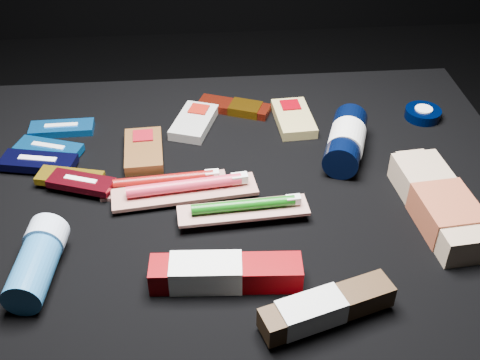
{
  "coord_description": "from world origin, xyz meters",
  "views": [
    {
      "loc": [
        -0.05,
        -0.74,
        1.01
      ],
      "look_at": [
        0.01,
        0.01,
        0.42
      ],
      "focal_mm": 45.0,
      "sensor_mm": 36.0,
      "label": 1
    }
  ],
  "objects": [
    {
      "name": "luna_bar_0",
      "position": [
        -0.3,
        0.21,
        0.41
      ],
      "size": [
        0.12,
        0.05,
        0.02
      ],
      "rotation": [
        0.0,
        0.0,
        0.02
      ],
      "color": "blue",
      "rests_on": "cloth_table"
    },
    {
      "name": "deodorant_stick",
      "position": [
        -0.27,
        -0.15,
        0.43
      ],
      "size": [
        0.07,
        0.14,
        0.06
      ],
      "rotation": [
        0.0,
        0.0,
        -0.11
      ],
      "color": "#23629A",
      "rests_on": "cloth_table"
    },
    {
      "name": "bodywash_bottle",
      "position": [
        0.31,
        -0.08,
        0.42
      ],
      "size": [
        0.1,
        0.23,
        0.05
      ],
      "rotation": [
        0.0,
        0.0,
        0.09
      ],
      "color": "tan",
      "rests_on": "cloth_table"
    },
    {
      "name": "luna_bar_4",
      "position": [
        -0.24,
        0.03,
        0.42
      ],
      "size": [
        0.11,
        0.07,
        0.01
      ],
      "rotation": [
        0.0,
        0.0,
        -0.35
      ],
      "color": "maroon",
      "rests_on": "cloth_table"
    },
    {
      "name": "cream_tin_lower",
      "position": [
        0.31,
        0.01,
        0.41
      ],
      "size": [
        0.07,
        0.07,
        0.02
      ],
      "rotation": [
        0.0,
        0.0,
        0.14
      ],
      "color": "black",
      "rests_on": "cloth_table"
    },
    {
      "name": "luna_bar_3",
      "position": [
        -0.26,
        0.05,
        0.41
      ],
      "size": [
        0.11,
        0.06,
        0.01
      ],
      "rotation": [
        0.0,
        0.0,
        -0.25
      ],
      "color": "#C09418",
      "rests_on": "cloth_table"
    },
    {
      "name": "toothbrush_pack_2",
      "position": [
        0.02,
        -0.06,
        0.42
      ],
      "size": [
        0.2,
        0.06,
        0.02
      ],
      "rotation": [
        0.0,
        0.0,
        0.07
      ],
      "color": "silver",
      "rests_on": "cloth_table"
    },
    {
      "name": "clif_bar_0",
      "position": [
        -0.14,
        0.12,
        0.41
      ],
      "size": [
        0.07,
        0.12,
        0.02
      ],
      "rotation": [
        0.0,
        0.0,
        0.05
      ],
      "color": "#583416",
      "rests_on": "cloth_table"
    },
    {
      "name": "lotion_bottle",
      "position": [
        0.2,
        0.09,
        0.43
      ],
      "size": [
        0.11,
        0.19,
        0.06
      ],
      "rotation": [
        0.0,
        0.0,
        -0.34
      ],
      "color": "black",
      "rests_on": "cloth_table"
    },
    {
      "name": "cream_tin_upper",
      "position": [
        0.38,
        0.2,
        0.41
      ],
      "size": [
        0.07,
        0.07,
        0.02
      ],
      "rotation": [
        0.0,
        0.0,
        0.4
      ],
      "color": "black",
      "rests_on": "cloth_table"
    },
    {
      "name": "clif_bar_2",
      "position": [
        0.13,
        0.21,
        0.41
      ],
      "size": [
        0.07,
        0.12,
        0.02
      ],
      "rotation": [
        0.0,
        0.0,
        0.06
      ],
      "color": "tan",
      "rests_on": "cloth_table"
    },
    {
      "name": "luna_bar_1",
      "position": [
        -0.31,
        0.14,
        0.41
      ],
      "size": [
        0.12,
        0.08,
        0.02
      ],
      "rotation": [
        0.0,
        0.0,
        -0.33
      ],
      "color": "#0D61B6",
      "rests_on": "cloth_table"
    },
    {
      "name": "luna_bar_2",
      "position": [
        -0.32,
        0.1,
        0.41
      ],
      "size": [
        0.13,
        0.07,
        0.02
      ],
      "rotation": [
        0.0,
        0.0,
        -0.21
      ],
      "color": "black",
      "rests_on": "cloth_table"
    },
    {
      "name": "cloth_table",
      "position": [
        0.0,
        0.0,
        0.2
      ],
      "size": [
        0.98,
        0.78,
        0.4
      ],
      "primitive_type": "cube",
      "color": "black",
      "rests_on": "ground"
    },
    {
      "name": "toothpaste_carton_green",
      "position": [
        0.09,
        -0.26,
        0.42
      ],
      "size": [
        0.18,
        0.09,
        0.03
      ],
      "rotation": [
        0.0,
        0.0,
        0.31
      ],
      "color": "#372412",
      "rests_on": "cloth_table"
    },
    {
      "name": "clif_bar_1",
      "position": [
        -0.05,
        0.21,
        0.41
      ],
      "size": [
        0.1,
        0.13,
        0.02
      ],
      "rotation": [
        0.0,
        0.0,
        -0.34
      ],
      "color": "#A2A19A",
      "rests_on": "cloth_table"
    },
    {
      "name": "toothbrush_pack_0",
      "position": [
        -0.1,
        0.03,
        0.41
      ],
      "size": [
        0.21,
        0.06,
        0.02
      ],
      "rotation": [
        0.0,
        0.0,
        0.08
      ],
      "color": "#ACA7A0",
      "rests_on": "cloth_table"
    },
    {
      "name": "toothbrush_pack_1",
      "position": [
        -0.07,
        -0.0,
        0.42
      ],
      "size": [
        0.23,
        0.08,
        0.03
      ],
      "rotation": [
        0.0,
        0.0,
        0.12
      ],
      "color": "#B1ACA5",
      "rests_on": "cloth_table"
    },
    {
      "name": "toothpaste_carton_red",
      "position": [
        -0.03,
        -0.19,
        0.42
      ],
      "size": [
        0.2,
        0.06,
        0.04
      ],
      "rotation": [
        0.0,
        0.0,
        -0.06
      ],
      "color": "#760004",
      "rests_on": "cloth_table"
    },
    {
      "name": "ground",
      "position": [
        0.0,
        0.0,
        0.0
      ],
      "size": [
        3.0,
        3.0,
        0.0
      ],
      "primitive_type": "plane",
      "color": "black",
      "rests_on": "ground"
    },
    {
      "name": "power_bar",
      "position": [
        0.03,
        0.25,
        0.41
      ],
      "size": [
        0.14,
        0.09,
        0.02
      ],
      "rotation": [
        0.0,
        0.0,
        -0.38
      ],
      "color": "maroon",
      "rests_on": "cloth_table"
    }
  ]
}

